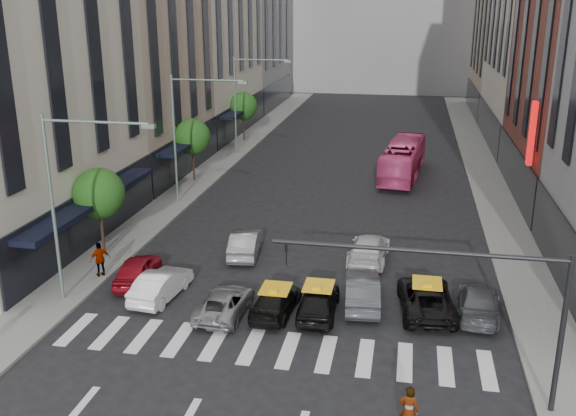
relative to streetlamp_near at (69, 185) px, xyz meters
The scene contains 26 objects.
ground 12.32m from the streetlamp_near, 21.72° to the right, with size 160.00×160.00×0.00m, color black.
sidewalk_left 26.69m from the streetlamp_near, 93.21° to the left, with size 3.00×96.00×0.15m, color slate.
sidewalk_right 34.27m from the streetlamp_near, 50.35° to the left, with size 3.00×96.00×0.15m, color slate.
building_left_b 25.72m from the streetlamp_near, 106.16° to the left, with size 8.00×16.00×24.00m, color tan.
building_right_d 67.22m from the streetlamp_near, 66.09° to the left, with size 8.00×18.00×28.00m, color tan.
tree_near 6.65m from the streetlamp_near, 106.32° to the left, with size 2.88×2.88×4.95m.
tree_mid 22.18m from the streetlamp_near, 94.56° to the left, with size 2.88×2.88×4.95m.
tree_far 38.11m from the streetlamp_near, 92.65° to the left, with size 2.88×2.88×4.95m.
streetlamp_near is the anchor object (origin of this frame).
streetlamp_mid 16.00m from the streetlamp_near, 90.00° to the left, with size 5.38×0.25×9.00m.
streetlamp_far 32.00m from the streetlamp_near, 90.00° to the left, with size 5.38×0.25×9.00m.
traffic_signal 18.48m from the streetlamp_near, 15.74° to the right, with size 10.10×0.20×6.00m.
liberty_sign 27.73m from the streetlamp_near, 35.24° to the left, with size 0.30×0.70×4.00m.
car_red 6.11m from the streetlamp_near, 57.18° to the left, with size 1.70×4.23×1.44m, color maroon.
car_white_front 6.45m from the streetlamp_near, 19.02° to the left, with size 1.49×4.29×1.41m, color silver.
car_silver 8.90m from the streetlamp_near, ahead, with size 2.00×4.34×1.21m, color gray.
taxi_left 10.84m from the streetlamp_near, ahead, with size 1.73×4.25×1.23m, color black.
taxi_center 12.57m from the streetlamp_near, ahead, with size 1.72×4.27×1.46m, color black.
car_grey_mid 14.47m from the streetlamp_near, ahead, with size 1.59×4.57×1.51m, color #3C3F44.
taxi_right 17.25m from the streetlamp_near, ahead, with size 2.37×5.14×1.43m, color black.
car_grey_curb 19.54m from the streetlamp_near, ahead, with size 1.89×4.64×1.35m, color #45494E.
car_row2_left 11.01m from the streetlamp_near, 49.95° to the left, with size 1.54×4.41×1.45m, color #9E9EA3.
car_row2_right 16.25m from the streetlamp_near, 30.63° to the left, with size 2.04×5.01×1.45m, color silver.
bus 30.61m from the streetlamp_near, 60.90° to the left, with size 2.53×10.81×3.01m, color #DA407F.
rider 17.72m from the streetlamp_near, 25.46° to the right, with size 0.66×0.43×1.80m, color gray.
pedestrian_far 5.63m from the streetlamp_near, 97.29° to the left, with size 1.07×0.45×1.83m, color gray.
Camera 1 is at (5.01, -21.71, 13.86)m, focal length 40.00 mm.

